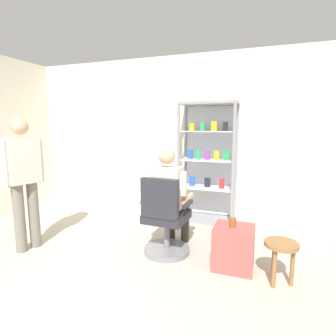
{
  "coord_description": "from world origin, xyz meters",
  "views": [
    {
      "loc": [
        1.26,
        -1.55,
        1.54
      ],
      "look_at": [
        0.09,
        1.7,
        1.0
      ],
      "focal_mm": 29.06,
      "sensor_mm": 36.0,
      "label": 1
    }
  ],
  "objects_px": {
    "standing_customer": "(23,176)",
    "office_chair": "(165,223)",
    "seated_shopkeeper": "(170,194)",
    "storage_crate": "(234,247)",
    "wooden_stool": "(281,251)",
    "display_cabinet_main": "(208,162)",
    "tea_glass": "(233,222)"
  },
  "relations": [
    {
      "from": "storage_crate",
      "to": "wooden_stool",
      "type": "distance_m",
      "value": 0.5
    },
    {
      "from": "standing_customer",
      "to": "wooden_stool",
      "type": "xyz_separation_m",
      "value": [
        2.95,
        0.25,
        -0.59
      ]
    },
    {
      "from": "tea_glass",
      "to": "standing_customer",
      "type": "height_order",
      "value": "standing_customer"
    },
    {
      "from": "display_cabinet_main",
      "to": "standing_customer",
      "type": "distance_m",
      "value": 2.65
    },
    {
      "from": "seated_shopkeeper",
      "to": "tea_glass",
      "type": "xyz_separation_m",
      "value": [
        0.79,
        -0.21,
        -0.2
      ]
    },
    {
      "from": "office_chair",
      "to": "storage_crate",
      "type": "relative_size",
      "value": 2.07
    },
    {
      "from": "standing_customer",
      "to": "wooden_stool",
      "type": "distance_m",
      "value": 3.02
    },
    {
      "from": "seated_shopkeeper",
      "to": "tea_glass",
      "type": "distance_m",
      "value": 0.84
    },
    {
      "from": "display_cabinet_main",
      "to": "tea_glass",
      "type": "distance_m",
      "value": 1.64
    },
    {
      "from": "standing_customer",
      "to": "display_cabinet_main",
      "type": "bearing_deg",
      "value": 44.47
    },
    {
      "from": "tea_glass",
      "to": "office_chair",
      "type": "bearing_deg",
      "value": 176.48
    },
    {
      "from": "tea_glass",
      "to": "wooden_stool",
      "type": "relative_size",
      "value": 0.25
    },
    {
      "from": "wooden_stool",
      "to": "seated_shopkeeper",
      "type": "bearing_deg",
      "value": 164.27
    },
    {
      "from": "office_chair",
      "to": "wooden_stool",
      "type": "xyz_separation_m",
      "value": [
        1.27,
        -0.19,
        -0.05
      ]
    },
    {
      "from": "tea_glass",
      "to": "wooden_stool",
      "type": "distance_m",
      "value": 0.53
    },
    {
      "from": "wooden_stool",
      "to": "standing_customer",
      "type": "bearing_deg",
      "value": -175.24
    },
    {
      "from": "display_cabinet_main",
      "to": "standing_customer",
      "type": "bearing_deg",
      "value": -135.53
    },
    {
      "from": "storage_crate",
      "to": "standing_customer",
      "type": "height_order",
      "value": "standing_customer"
    },
    {
      "from": "seated_shopkeeper",
      "to": "tea_glass",
      "type": "relative_size",
      "value": 12.3
    },
    {
      "from": "office_chair",
      "to": "storage_crate",
      "type": "bearing_deg",
      "value": -2.42
    },
    {
      "from": "storage_crate",
      "to": "wooden_stool",
      "type": "height_order",
      "value": "storage_crate"
    },
    {
      "from": "standing_customer",
      "to": "wooden_stool",
      "type": "height_order",
      "value": "standing_customer"
    },
    {
      "from": "standing_customer",
      "to": "seated_shopkeeper",
      "type": "bearing_deg",
      "value": 19.71
    },
    {
      "from": "office_chair",
      "to": "seated_shopkeeper",
      "type": "relative_size",
      "value": 0.74
    },
    {
      "from": "wooden_stool",
      "to": "office_chair",
      "type": "bearing_deg",
      "value": 171.36
    },
    {
      "from": "display_cabinet_main",
      "to": "office_chair",
      "type": "xyz_separation_m",
      "value": [
        -0.22,
        -1.42,
        -0.57
      ]
    },
    {
      "from": "standing_customer",
      "to": "office_chair",
      "type": "bearing_deg",
      "value": 14.69
    },
    {
      "from": "display_cabinet_main",
      "to": "wooden_stool",
      "type": "bearing_deg",
      "value": -56.81
    },
    {
      "from": "office_chair",
      "to": "wooden_stool",
      "type": "distance_m",
      "value": 1.29
    },
    {
      "from": "office_chair",
      "to": "standing_customer",
      "type": "bearing_deg",
      "value": -165.31
    },
    {
      "from": "office_chair",
      "to": "standing_customer",
      "type": "relative_size",
      "value": 0.59
    },
    {
      "from": "display_cabinet_main",
      "to": "wooden_stool",
      "type": "distance_m",
      "value": 2.03
    }
  ]
}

